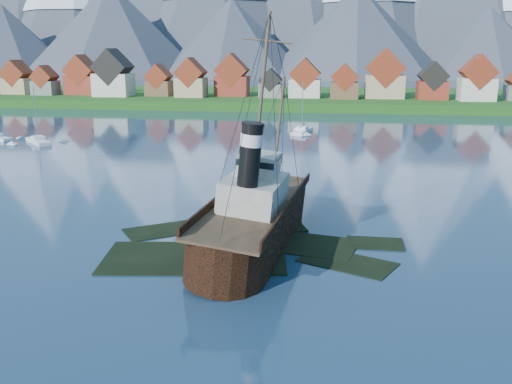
# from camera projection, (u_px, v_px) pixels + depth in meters

# --- Properties ---
(ground) EXTENTS (1400.00, 1400.00, 0.00)m
(ground) POSITION_uv_depth(u_px,v_px,m) (228.00, 253.00, 58.22)
(ground) COLOR #1C354F
(ground) RESTS_ON ground
(shoal) EXTENTS (31.71, 21.24, 1.14)m
(shoal) POSITION_uv_depth(u_px,v_px,m) (249.00, 250.00, 60.12)
(shoal) COLOR black
(shoal) RESTS_ON ground
(shore_bank) EXTENTS (600.00, 80.00, 3.20)m
(shore_bank) POSITION_uv_depth(u_px,v_px,m) (312.00, 102.00, 221.25)
(shore_bank) COLOR #194E16
(shore_bank) RESTS_ON ground
(seawall) EXTENTS (600.00, 2.50, 2.00)m
(seawall) POSITION_uv_depth(u_px,v_px,m) (306.00, 112.00, 184.80)
(seawall) COLOR #3F3D38
(seawall) RESTS_ON ground
(town) EXTENTS (250.96, 16.69, 17.30)m
(town) POSITION_uv_depth(u_px,v_px,m) (219.00, 80.00, 206.62)
(town) COLOR maroon
(town) RESTS_ON ground
(tugboat_wreck) EXTENTS (7.33, 31.56, 25.01)m
(tugboat_wreck) POSITION_uv_depth(u_px,v_px,m) (254.00, 213.00, 61.21)
(tugboat_wreck) COLOR black
(tugboat_wreck) RESTS_ON ground
(sailboat_a) EXTENTS (9.30, 9.39, 12.91)m
(sailboat_a) POSITION_uv_depth(u_px,v_px,m) (38.00, 142.00, 125.08)
(sailboat_a) COLOR white
(sailboat_a) RESTS_ON ground
(sailboat_e) EXTENTS (4.92, 11.75, 13.25)m
(sailboat_e) POSITION_uv_depth(u_px,v_px,m) (302.00, 132.00, 140.43)
(sailboat_e) COLOR white
(sailboat_e) RESTS_ON ground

